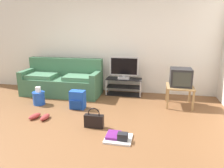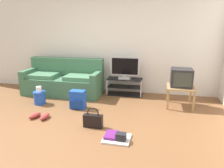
% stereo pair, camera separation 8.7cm
% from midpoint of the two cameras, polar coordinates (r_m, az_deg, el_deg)
% --- Properties ---
extents(ground_plane, '(9.00, 9.80, 0.02)m').
position_cam_midpoint_polar(ground_plane, '(3.92, -11.07, -11.68)').
color(ground_plane, brown).
extents(wall_back, '(9.00, 0.10, 2.70)m').
position_cam_midpoint_polar(wall_back, '(5.83, -2.02, 11.36)').
color(wall_back, silver).
rests_on(wall_back, ground_plane).
extents(couch, '(2.02, 0.81, 0.92)m').
position_cam_midpoint_polar(couch, '(5.75, -12.42, 0.79)').
color(couch, '#3D6B4C').
rests_on(couch, ground_plane).
extents(tv_stand, '(0.91, 0.37, 0.44)m').
position_cam_midpoint_polar(tv_stand, '(5.57, 3.86, -0.71)').
color(tv_stand, black).
rests_on(tv_stand, ground_plane).
extents(flat_tv, '(0.72, 0.22, 0.56)m').
position_cam_midpoint_polar(flat_tv, '(5.43, 3.91, 4.26)').
color(flat_tv, '#B2B2B7').
rests_on(flat_tv, tv_stand).
extents(side_table, '(0.58, 0.58, 0.46)m').
position_cam_midpoint_polar(side_table, '(4.96, 18.30, -1.31)').
color(side_table, '#9E7A4C').
rests_on(side_table, ground_plane).
extents(crt_tv, '(0.45, 0.43, 0.39)m').
position_cam_midpoint_polar(crt_tv, '(4.91, 18.53, 1.66)').
color(crt_tv, '#232326').
rests_on(crt_tv, side_table).
extents(backpack, '(0.32, 0.27, 0.40)m').
position_cam_midpoint_polar(backpack, '(4.70, -8.62, -4.16)').
color(backpack, blue).
rests_on(backpack, ground_plane).
extents(handbag, '(0.34, 0.11, 0.37)m').
position_cam_midpoint_polar(handbag, '(3.84, -4.43, -9.65)').
color(handbag, black).
rests_on(handbag, ground_plane).
extents(cleaning_bucket, '(0.28, 0.28, 0.42)m').
position_cam_midpoint_polar(cleaning_bucket, '(5.18, -18.36, -3.23)').
color(cleaning_bucket, blue).
rests_on(cleaning_bucket, ground_plane).
extents(sneakers_pair, '(0.39, 0.30, 0.09)m').
position_cam_midpoint_polar(sneakers_pair, '(4.43, -18.20, -8.15)').
color(sneakers_pair, '#993333').
rests_on(sneakers_pair, ground_plane).
extents(floor_tray, '(0.43, 0.37, 0.14)m').
position_cam_midpoint_polar(floor_tray, '(3.49, 1.91, -14.04)').
color(floor_tray, silver).
rests_on(floor_tray, ground_plane).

